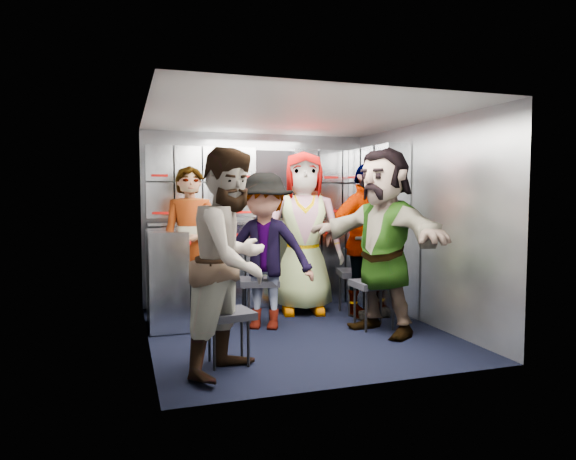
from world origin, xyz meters
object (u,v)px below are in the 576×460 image
object	(u,v)px
jump_seat_mid_left	(260,284)
jump_seat_near_right	(374,286)
attendant_standing	(191,247)
jump_seat_near_left	(228,317)
jump_seat_mid_right	(357,275)
attendant_arc_c	(303,233)
attendant_arc_d	(365,240)
attendant_arc_e	(383,241)
jump_seat_center	(298,277)
attendant_arc_a	(233,261)
attendant_arc_b	(264,251)

from	to	relation	value
jump_seat_mid_left	jump_seat_near_right	size ratio (longest dim) A/B	0.99
jump_seat_mid_left	attendant_standing	bearing A→B (deg)	171.43
jump_seat_near_left	jump_seat_mid_right	world-z (taller)	jump_seat_mid_right
jump_seat_mid_left	jump_seat_mid_right	bearing A→B (deg)	6.93
attendant_arc_c	attendant_arc_d	bearing A→B (deg)	-19.66
attendant_arc_e	jump_seat_mid_left	bearing A→B (deg)	-144.00
attendant_standing	jump_seat_mid_right	bearing A→B (deg)	12.81
jump_seat_mid_right	attendant_arc_c	bearing A→B (deg)	160.67
jump_seat_near_left	jump_seat_center	size ratio (longest dim) A/B	1.01
jump_seat_near_right	attendant_arc_e	world-z (taller)	attendant_arc_e
jump_seat_near_right	attendant_arc_a	xyz separation A→B (m)	(-1.62, -0.82, 0.42)
jump_seat_mid_left	attendant_arc_a	bearing A→B (deg)	-112.69
jump_seat_mid_right	attendant_arc_a	size ratio (longest dim) A/B	0.29
jump_seat_mid_left	jump_seat_near_right	distance (m)	1.18
attendant_arc_e	attendant_arc_b	bearing A→B (deg)	-136.67
jump_seat_mid_left	jump_seat_center	size ratio (longest dim) A/B	1.11
jump_seat_center	attendant_arc_a	distance (m)	2.26
attendant_arc_a	jump_seat_near_left	bearing A→B (deg)	43.08
jump_seat_mid_left	attendant_arc_b	xyz separation A→B (m)	(0.00, -0.18, 0.37)
jump_seat_mid_left	attendant_arc_c	bearing A→B (deg)	29.70
attendant_arc_d	attendant_arc_c	bearing A→B (deg)	135.25
attendant_arc_b	attendant_arc_e	xyz separation A→B (m)	(1.05, -0.52, 0.12)
attendant_arc_b	attendant_arc_c	bearing A→B (deg)	66.54
jump_seat_near_right	attendant_arc_d	bearing A→B (deg)	74.87
jump_seat_near_left	attendant_arc_a	distance (m)	0.50
jump_seat_mid_left	attendant_arc_e	size ratio (longest dim) A/B	0.26
jump_seat_mid_right	attendant_arc_e	distance (m)	0.97
jump_seat_near_right	attendant_arc_b	bearing A→B (deg)	162.08
jump_seat_near_left	attendant_arc_a	size ratio (longest dim) A/B	0.25
jump_seat_mid_left	attendant_arc_b	distance (m)	0.41
jump_seat_mid_left	jump_seat_mid_right	world-z (taller)	jump_seat_mid_right
jump_seat_center	attendant_arc_d	size ratio (longest dim) A/B	0.25
jump_seat_near_right	attendant_arc_e	distance (m)	0.51
jump_seat_near_left	attendant_arc_e	world-z (taller)	attendant_arc_e
jump_seat_center	attendant_arc_c	bearing A→B (deg)	-90.00
jump_seat_center	attendant_arc_d	bearing A→B (deg)	-44.25
jump_seat_center	attendant_arc_a	world-z (taller)	attendant_arc_a
jump_seat_mid_right	attendant_arc_e	size ratio (longest dim) A/B	0.27
jump_seat_mid_right	attendant_arc_e	xyz separation A→B (m)	(-0.13, -0.84, 0.47)
attendant_arc_b	jump_seat_mid_left	bearing A→B (deg)	115.63
jump_seat_near_left	attendant_standing	bearing A→B (deg)	95.72
jump_seat_mid_left	attendant_arc_c	world-z (taller)	attendant_arc_c
jump_seat_mid_left	attendant_arc_e	xyz separation A→B (m)	(1.05, -0.70, 0.48)
jump_seat_mid_left	attendant_arc_e	bearing A→B (deg)	-33.62
jump_seat_near_right	attendant_arc_c	bearing A→B (deg)	117.23
attendant_arc_b	jump_seat_near_right	bearing A→B (deg)	7.71
jump_seat_center	attendant_arc_b	size ratio (longest dim) A/B	0.27
jump_seat_near_right	attendant_arc_c	world-z (taller)	attendant_arc_c
jump_seat_center	attendant_arc_e	size ratio (longest dim) A/B	0.24
jump_seat_near_right	attendant_arc_d	xyz separation A→B (m)	(0.13, 0.48, 0.42)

